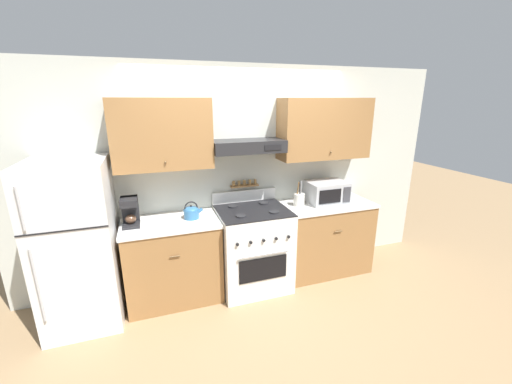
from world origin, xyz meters
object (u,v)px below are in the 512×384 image
object	(u,v)px
stove_range	(253,248)
refrigerator	(78,245)
tea_kettle	(192,212)
microwave	(326,192)
utensil_crock	(299,199)
coffee_maker	(130,211)

from	to	relation	value
stove_range	refrigerator	world-z (taller)	refrigerator
stove_range	tea_kettle	size ratio (longest dim) A/B	5.25
microwave	utensil_crock	bearing A→B (deg)	-177.36
tea_kettle	utensil_crock	xyz separation A→B (m)	(1.29, 0.00, 0.01)
microwave	refrigerator	bearing A→B (deg)	-177.81
stove_range	tea_kettle	bearing A→B (deg)	174.27
stove_range	microwave	bearing A→B (deg)	4.91
stove_range	refrigerator	bearing A→B (deg)	-179.34
stove_range	coffee_maker	xyz separation A→B (m)	(-1.29, 0.10, 0.58)
refrigerator	microwave	world-z (taller)	refrigerator
refrigerator	microwave	distance (m)	2.79
microwave	utensil_crock	world-z (taller)	utensil_crock
tea_kettle	utensil_crock	world-z (taller)	utensil_crock
tea_kettle	coffee_maker	bearing A→B (deg)	177.03
tea_kettle	utensil_crock	size ratio (longest dim) A/B	0.69
refrigerator	microwave	size ratio (longest dim) A/B	3.38
coffee_maker	microwave	xyz separation A→B (m)	(2.29, -0.01, -0.02)
refrigerator	utensil_crock	distance (m)	2.40
coffee_maker	utensil_crock	world-z (taller)	utensil_crock
refrigerator	coffee_maker	world-z (taller)	refrigerator
tea_kettle	microwave	xyz separation A→B (m)	(1.67, 0.02, 0.06)
stove_range	microwave	size ratio (longest dim) A/B	2.28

